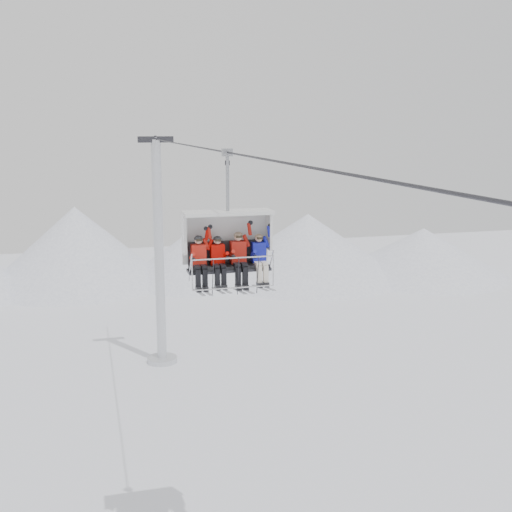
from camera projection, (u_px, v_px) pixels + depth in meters
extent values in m
cone|color=white|center=(76.00, 245.00, 57.75)|extent=(16.00, 16.00, 7.00)
cone|color=white|center=(199.00, 252.00, 59.79)|extent=(14.00, 14.00, 5.00)
cone|color=white|center=(307.00, 246.00, 60.33)|extent=(18.00, 18.00, 6.00)
cone|color=white|center=(423.00, 251.00, 61.38)|extent=(16.00, 16.00, 4.50)
cone|color=white|center=(253.00, 246.00, 64.20)|extent=(12.00, 12.00, 4.50)
cylinder|color=silver|center=(159.00, 255.00, 37.56)|extent=(0.56, 0.56, 13.30)
cylinder|color=silver|center=(162.00, 360.00, 38.86)|extent=(1.80, 1.80, 0.30)
cube|color=#2D2D32|center=(156.00, 139.00, 36.24)|extent=(2.00, 0.35, 0.35)
cylinder|color=#2D2D32|center=(256.00, 158.00, 15.41)|extent=(0.06, 50.00, 0.06)
cube|color=black|center=(229.00, 267.00, 19.02)|extent=(2.36, 0.55, 0.10)
cube|color=black|center=(227.00, 252.00, 19.19)|extent=(2.36, 0.10, 0.69)
cube|color=#2D2D32|center=(229.00, 270.00, 19.04)|extent=(2.47, 0.60, 0.08)
cube|color=silver|center=(225.00, 237.00, 19.31)|extent=(2.63, 0.10, 1.57)
cube|color=silver|center=(228.00, 213.00, 18.78)|extent=(2.63, 0.90, 0.10)
cylinder|color=silver|center=(233.00, 258.00, 18.43)|extent=(2.40, 0.04, 0.04)
cylinder|color=silver|center=(234.00, 288.00, 18.53)|extent=(2.40, 0.04, 0.04)
cylinder|color=#93959B|center=(228.00, 183.00, 18.62)|extent=(0.10, 0.10, 1.74)
cube|color=#93959B|center=(227.00, 152.00, 18.45)|extent=(0.30, 0.18, 0.22)
cube|color=red|center=(199.00, 255.00, 18.75)|extent=(0.42, 0.28, 0.63)
sphere|color=tan|center=(198.00, 240.00, 18.62)|extent=(0.23, 0.23, 0.23)
cube|color=black|center=(198.00, 278.00, 18.43)|extent=(0.14, 0.15, 0.50)
cube|color=black|center=(205.00, 278.00, 18.48)|extent=(0.14, 0.15, 0.50)
cube|color=#AAACB3|center=(199.00, 292.00, 18.41)|extent=(0.10, 1.69, 0.26)
cube|color=#AAACB3|center=(206.00, 292.00, 18.46)|extent=(0.10, 1.69, 0.26)
cube|color=#BE0902|center=(217.00, 254.00, 18.90)|extent=(0.41, 0.27, 0.60)
sphere|color=tan|center=(217.00, 240.00, 18.77)|extent=(0.22, 0.22, 0.22)
cube|color=black|center=(217.00, 277.00, 18.57)|extent=(0.14, 0.15, 0.49)
cube|color=black|center=(224.00, 276.00, 18.62)|extent=(0.14, 0.15, 0.49)
cube|color=#AAACB3|center=(218.00, 290.00, 18.55)|extent=(0.09, 1.69, 0.26)
cube|color=#AAACB3|center=(225.00, 290.00, 18.60)|extent=(0.09, 1.69, 0.26)
cube|color=#A61910|center=(238.00, 252.00, 19.05)|extent=(0.45, 0.30, 0.67)
sphere|color=tan|center=(238.00, 237.00, 18.92)|extent=(0.25, 0.25, 0.25)
cube|color=black|center=(238.00, 276.00, 18.73)|extent=(0.15, 0.15, 0.54)
cube|color=black|center=(245.00, 276.00, 18.79)|extent=(0.15, 0.15, 0.54)
cube|color=#AAACB3|center=(239.00, 291.00, 18.72)|extent=(0.10, 1.69, 0.26)
cube|color=#AAACB3|center=(246.00, 290.00, 18.77)|extent=(0.10, 1.69, 0.26)
cube|color=#161CAD|center=(259.00, 252.00, 19.22)|extent=(0.41, 0.27, 0.61)
sphere|color=tan|center=(259.00, 238.00, 19.09)|extent=(0.23, 0.23, 0.23)
cube|color=white|center=(259.00, 274.00, 18.89)|extent=(0.14, 0.15, 0.49)
cube|color=white|center=(266.00, 274.00, 18.94)|extent=(0.14, 0.15, 0.49)
cube|color=#AAACB3|center=(260.00, 288.00, 18.87)|extent=(0.09, 1.69, 0.26)
cube|color=#AAACB3|center=(267.00, 287.00, 18.92)|extent=(0.09, 1.69, 0.26)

